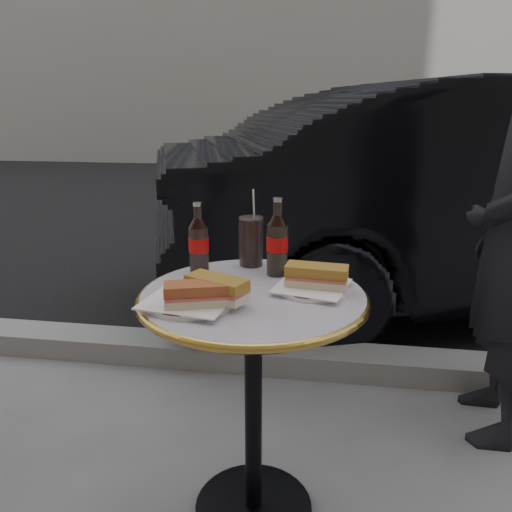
# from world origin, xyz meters

# --- Properties ---
(ground) EXTENTS (80.00, 80.00, 0.00)m
(ground) POSITION_xyz_m (0.00, 0.00, 0.00)
(ground) COLOR slate
(ground) RESTS_ON ground
(asphalt_road) EXTENTS (40.00, 8.00, 0.00)m
(asphalt_road) POSITION_xyz_m (0.00, 5.00, 0.00)
(asphalt_road) COLOR black
(asphalt_road) RESTS_ON ground
(curb) EXTENTS (40.00, 0.20, 0.12)m
(curb) POSITION_xyz_m (0.00, 0.90, 0.05)
(curb) COLOR gray
(curb) RESTS_ON ground
(bistro_table) EXTENTS (0.62, 0.62, 0.73)m
(bistro_table) POSITION_xyz_m (0.00, 0.00, 0.37)
(bistro_table) COLOR #BAB2C4
(bistro_table) RESTS_ON ground
(plate_left) EXTENTS (0.28, 0.28, 0.01)m
(plate_left) POSITION_xyz_m (-0.14, -0.10, 0.74)
(plate_left) COLOR silver
(plate_left) RESTS_ON bistro_table
(plate_right) EXTENTS (0.25, 0.25, 0.01)m
(plate_right) POSITION_xyz_m (0.15, 0.04, 0.74)
(plate_right) COLOR white
(plate_right) RESTS_ON bistro_table
(sandwich_left_a) EXTENTS (0.17, 0.12, 0.05)m
(sandwich_left_a) POSITION_xyz_m (-0.12, -0.14, 0.77)
(sandwich_left_a) COLOR #A74F2A
(sandwich_left_a) RESTS_ON plate_left
(sandwich_left_b) EXTENTS (0.18, 0.13, 0.06)m
(sandwich_left_b) POSITION_xyz_m (-0.08, -0.09, 0.77)
(sandwich_left_b) COLOR olive
(sandwich_left_b) RESTS_ON plate_left
(sandwich_right) EXTENTS (0.17, 0.09, 0.06)m
(sandwich_right) POSITION_xyz_m (0.17, 0.04, 0.77)
(sandwich_right) COLOR #A17328
(sandwich_right) RESTS_ON plate_right
(cola_bottle_left) EXTENTS (0.07, 0.07, 0.21)m
(cola_bottle_left) POSITION_xyz_m (-0.18, 0.13, 0.84)
(cola_bottle_left) COLOR black
(cola_bottle_left) RESTS_ON bistro_table
(cola_bottle_right) EXTENTS (0.08, 0.08, 0.23)m
(cola_bottle_right) POSITION_xyz_m (0.05, 0.16, 0.85)
(cola_bottle_right) COLOR black
(cola_bottle_right) RESTS_ON bistro_table
(cola_glass) EXTENTS (0.08, 0.08, 0.16)m
(cola_glass) POSITION_xyz_m (-0.04, 0.24, 0.81)
(cola_glass) COLOR black
(cola_glass) RESTS_ON bistro_table
(parked_car) EXTENTS (2.69, 4.32, 1.34)m
(parked_car) POSITION_xyz_m (1.16, 2.01, 0.67)
(parked_car) COLOR black
(parked_car) RESTS_ON ground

